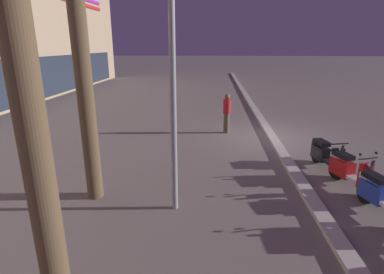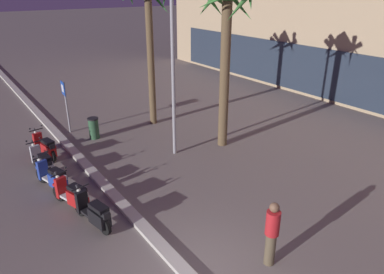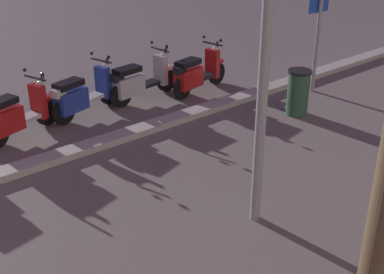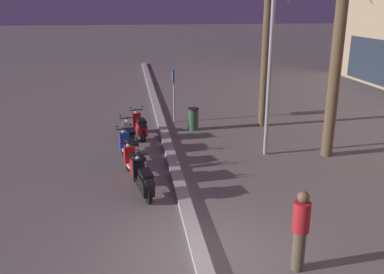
{
  "view_description": "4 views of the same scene",
  "coord_description": "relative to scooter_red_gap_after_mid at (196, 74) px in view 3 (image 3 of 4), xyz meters",
  "views": [
    {
      "loc": [
        -12.44,
        2.42,
        3.77
      ],
      "look_at": [
        -4.5,
        2.98,
        1.32
      ],
      "focal_mm": 28.01,
      "sensor_mm": 36.0,
      "label": 1
    },
    {
      "loc": [
        5.12,
        -3.74,
        6.34
      ],
      "look_at": [
        -5.17,
        3.5,
        0.97
      ],
      "focal_mm": 33.54,
      "sensor_mm": 36.0,
      "label": 2
    },
    {
      "loc": [
        -1.51,
        7.41,
        4.18
      ],
      "look_at": [
        -5.36,
        2.74,
        1.29
      ],
      "focal_mm": 48.15,
      "sensor_mm": 36.0,
      "label": 3
    },
    {
      "loc": [
        7.38,
        -1.42,
        5.19
      ],
      "look_at": [
        -4.35,
        0.36,
        1.34
      ],
      "focal_mm": 38.73,
      "sensor_mm": 36.0,
      "label": 4
    }
  ],
  "objects": [
    {
      "name": "scooter_red_tail_end",
      "position": [
        4.12,
        -0.26,
        0.01
      ],
      "size": [
        1.69,
        0.78,
        1.17
      ],
      "color": "black",
      "rests_on": "ground"
    },
    {
      "name": "litter_bin",
      "position": [
        -0.79,
        2.28,
        0.03
      ],
      "size": [
        0.48,
        0.48,
        0.95
      ],
      "color": "#2D5638",
      "rests_on": "ground"
    },
    {
      "name": "scooter_blue_mid_centre",
      "position": [
        2.66,
        -0.44,
        -0.0
      ],
      "size": [
        1.79,
        0.76,
        1.17
      ],
      "color": "black",
      "rests_on": "ground"
    },
    {
      "name": "crossing_sign",
      "position": [
        -2.14,
        1.6,
        1.05
      ],
      "size": [
        0.6,
        0.13,
        2.4
      ],
      "color": "#939399",
      "rests_on": "ground"
    },
    {
      "name": "scooter_red_gap_after_mid",
      "position": [
        0.0,
        0.0,
        0.0
      ],
      "size": [
        1.77,
        0.67,
        1.17
      ],
      "color": "black",
      "rests_on": "ground"
    },
    {
      "name": "scooter_silver_second_in_line",
      "position": [
        1.27,
        -0.42,
        -0.0
      ],
      "size": [
        1.85,
        0.58,
        1.17
      ],
      "color": "black",
      "rests_on": "ground"
    }
  ]
}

